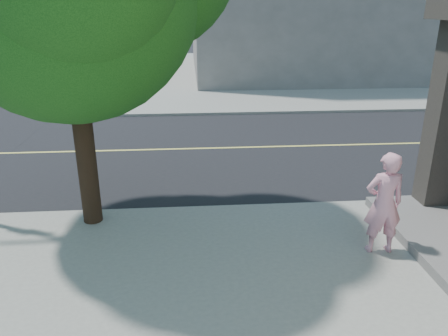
{
  "coord_description": "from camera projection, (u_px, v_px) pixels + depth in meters",
  "views": [
    {
      "loc": [
        4.57,
        -8.68,
        4.23
      ],
      "look_at": [
        5.2,
        -0.8,
        1.3
      ],
      "focal_mm": 34.77,
      "sensor_mm": 36.0,
      "label": 1
    }
  ],
  "objects": [
    {
      "name": "road_ew",
      "position": [
        44.0,
        152.0,
        13.44
      ],
      "size": [
        140.0,
        9.0,
        0.01
      ],
      "primitive_type": "cube",
      "color": "black",
      "rests_on": "ground"
    },
    {
      "name": "sidewalk_ne",
      "position": [
        317.0,
        71.0,
        30.32
      ],
      "size": [
        29.0,
        25.0,
        0.12
      ],
      "primitive_type": "cube",
      "color": "gray",
      "rests_on": "ground"
    },
    {
      "name": "man_on_phone",
      "position": [
        384.0,
        203.0,
        7.49
      ],
      "size": [
        0.68,
        0.46,
        1.86
      ],
      "primitive_type": "imported",
      "rotation": [
        0.0,
        0.0,
        3.13
      ],
      "color": "pink",
      "rests_on": "sidewalk_se"
    }
  ]
}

